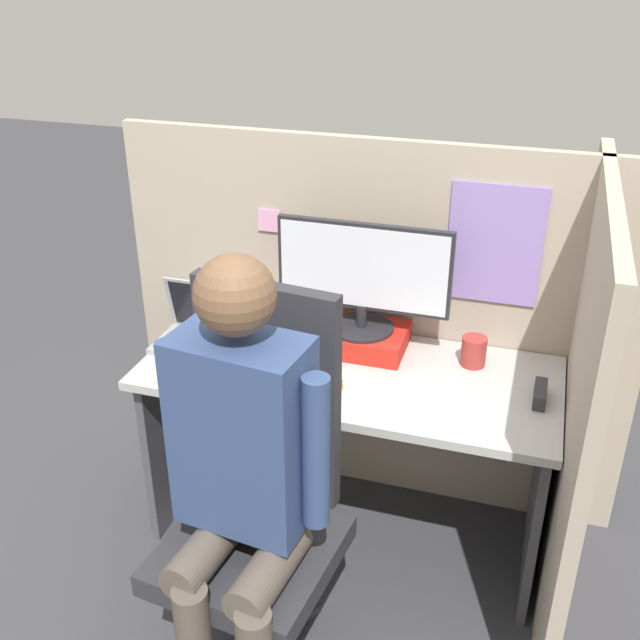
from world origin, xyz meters
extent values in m
plane|color=#3D3D42|center=(0.00, 0.00, 0.00)|extent=(12.00, 12.00, 0.00)
cube|color=tan|center=(0.00, 0.63, 0.70)|extent=(1.88, 0.04, 1.40)
cube|color=#937AC6|center=(0.41, 0.60, 1.08)|extent=(0.31, 0.01, 0.41)
cube|color=#F4EA66|center=(-0.16, 0.60, 0.97)|extent=(0.08, 0.01, 0.08)
cube|color=#EA9EC6|center=(-0.38, 0.60, 1.08)|extent=(0.08, 0.01, 0.08)
cube|color=tan|center=(0.72, 0.24, 0.70)|extent=(0.04, 1.22, 1.40)
cube|color=#B7B7B2|center=(0.00, 0.30, 0.69)|extent=(1.38, 0.60, 0.03)
cube|color=#4C4C51|center=(-0.66, 0.30, 0.34)|extent=(0.03, 0.51, 0.67)
cube|color=#4C4C51|center=(0.66, 0.30, 0.34)|extent=(0.03, 0.51, 0.67)
cube|color=red|center=(0.00, 0.46, 0.74)|extent=(0.31, 0.24, 0.07)
cylinder|color=#232328|center=(0.00, 0.46, 0.78)|extent=(0.22, 0.22, 0.01)
cylinder|color=#232328|center=(0.00, 0.46, 0.83)|extent=(0.04, 0.04, 0.08)
cube|color=#232328|center=(0.00, 0.46, 1.01)|extent=(0.59, 0.02, 0.30)
cube|color=silver|center=(0.00, 0.45, 1.01)|extent=(0.57, 0.00, 0.28)
cube|color=#99999E|center=(-0.54, 0.29, 0.71)|extent=(0.30, 0.21, 0.02)
cube|color=silver|center=(-0.54, 0.31, 0.72)|extent=(0.26, 0.11, 0.00)
cube|color=#99999E|center=(-0.54, 0.37, 0.82)|extent=(0.30, 0.05, 0.20)
cube|color=black|center=(-0.54, 0.37, 0.82)|extent=(0.26, 0.04, 0.18)
ellipsoid|color=gray|center=(-0.27, 0.22, 0.72)|extent=(0.07, 0.05, 0.03)
cube|color=#2D2D33|center=(0.61, 0.30, 0.73)|extent=(0.04, 0.13, 0.05)
cone|color=orange|center=(0.00, 0.11, 0.72)|extent=(0.04, 0.12, 0.04)
cylinder|color=green|center=(0.00, 0.18, 0.72)|extent=(0.02, 0.02, 0.02)
cube|color=#2D2D33|center=(-0.05, -0.21, 0.02)|extent=(0.15, 0.27, 0.04)
cube|color=#2D2D33|center=(-0.21, -0.24, 0.02)|extent=(0.23, 0.22, 0.04)
cylinder|color=gray|center=(-0.11, -0.34, 0.22)|extent=(0.05, 0.05, 0.37)
cube|color=#2D2D33|center=(-0.11, -0.34, 0.45)|extent=(0.51, 0.51, 0.07)
cube|color=#2D2D33|center=(-0.14, -0.08, 0.82)|extent=(0.44, 0.10, 0.68)
cylinder|color=brown|center=(-0.18, -0.43, 0.54)|extent=(0.14, 0.31, 0.11)
cylinder|color=brown|center=(0.00, -0.46, 0.54)|extent=(0.14, 0.31, 0.11)
cube|color=#334775|center=(-0.11, -0.34, 0.86)|extent=(0.36, 0.24, 0.54)
sphere|color=brown|center=(-0.11, -0.34, 1.25)|extent=(0.20, 0.20, 0.20)
cylinder|color=#334775|center=(-0.31, -0.31, 0.86)|extent=(0.07, 0.07, 0.43)
cylinder|color=#334775|center=(0.10, -0.36, 0.86)|extent=(0.07, 0.07, 0.43)
cylinder|color=#A3332D|center=(0.39, 0.46, 0.75)|extent=(0.08, 0.08, 0.10)
camera|label=1|loc=(0.55, -1.77, 1.98)|focal=42.00mm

